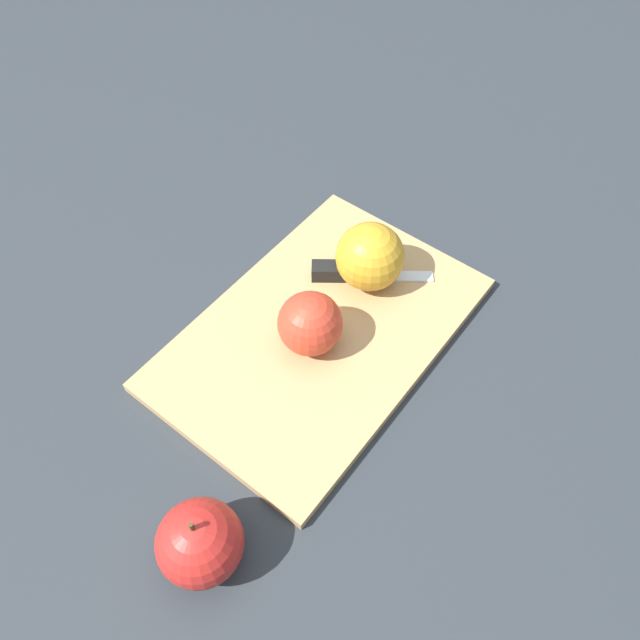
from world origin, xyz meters
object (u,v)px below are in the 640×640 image
object	(u,v)px
apple_half_right	(370,257)
apple_whole	(200,543)
apple_half_left	(310,323)
knife	(344,272)

from	to	relation	value
apple_half_right	apple_whole	bearing A→B (deg)	42.79
apple_half_left	apple_whole	bearing A→B (deg)	-137.95
knife	apple_half_left	bearing A→B (deg)	-111.59
apple_half_right	apple_whole	distance (m)	0.40
apple_half_left	apple_half_right	world-z (taller)	apple_half_right
apple_half_left	knife	size ratio (longest dim) A/B	0.61
apple_half_left	apple_whole	xyz separation A→B (m)	(-0.25, -0.11, -0.01)
apple_half_right	apple_whole	size ratio (longest dim) A/B	0.91
apple_half_left	apple_half_right	size ratio (longest dim) A/B	0.88
apple_half_right	knife	world-z (taller)	apple_half_right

